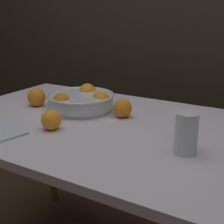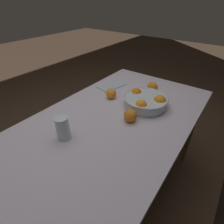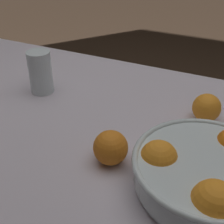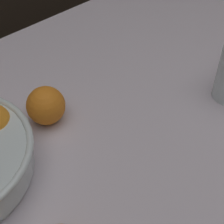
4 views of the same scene
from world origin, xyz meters
name	(u,v)px [view 2 (image 2 of 4)]	position (x,y,z in m)	size (l,w,h in m)	color
ground_plane	(112,190)	(0.00, 0.00, 0.00)	(12.00, 12.00, 0.00)	#4C3828
dining_table	(112,129)	(0.00, 0.00, 0.67)	(1.49, 0.83, 0.75)	silver
fruit_bowl	(146,101)	(-0.24, 0.09, 0.79)	(0.29, 0.29, 0.10)	silver
juice_glass	(63,129)	(0.28, -0.10, 0.81)	(0.07, 0.07, 0.13)	#F4A314
orange_loose_near_bowl	(152,87)	(-0.46, 0.04, 0.79)	(0.08, 0.08, 0.08)	orange
orange_loose_front	(130,116)	(-0.05, 0.10, 0.79)	(0.08, 0.08, 0.08)	orange
orange_loose_aside	(111,94)	(-0.20, -0.16, 0.79)	(0.07, 0.07, 0.07)	orange
napkin	(111,86)	(-0.36, -0.27, 0.75)	(0.22, 0.13, 0.01)	silver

